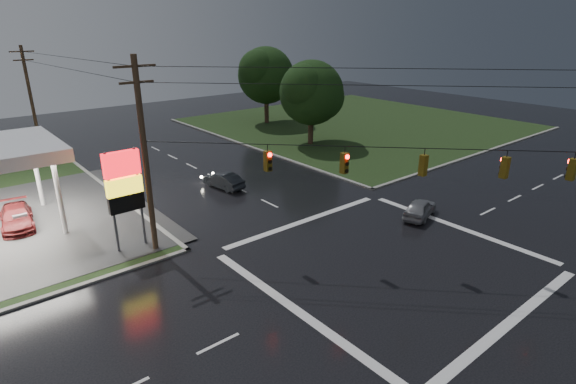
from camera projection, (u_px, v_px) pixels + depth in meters
ground at (388, 260)px, 25.10m from camera, size 120.00×120.00×0.00m
grass_ne at (357, 124)px, 59.35m from camera, size 36.00×36.00×0.08m
pylon_sign at (124, 184)px, 25.05m from camera, size 2.00×0.35×6.00m
utility_pole_nw at (145, 155)px, 24.32m from camera, size 2.20×0.32×11.00m
utility_pole_n at (31, 98)px, 45.03m from camera, size 2.20×0.32×10.50m
traffic_signals at (399, 148)px, 22.82m from camera, size 26.87×26.87×1.47m
tree_ne_near at (312, 93)px, 47.47m from camera, size 7.99×6.80×8.98m
tree_ne_far at (267, 75)px, 57.72m from camera, size 8.46×7.20×9.80m
car_north at (224, 180)px, 36.00m from camera, size 1.87×3.96×1.25m
car_crossing at (420, 208)px, 30.56m from camera, size 3.97×2.57×1.26m
car_pump at (17, 217)px, 28.98m from camera, size 2.47×4.85×1.35m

